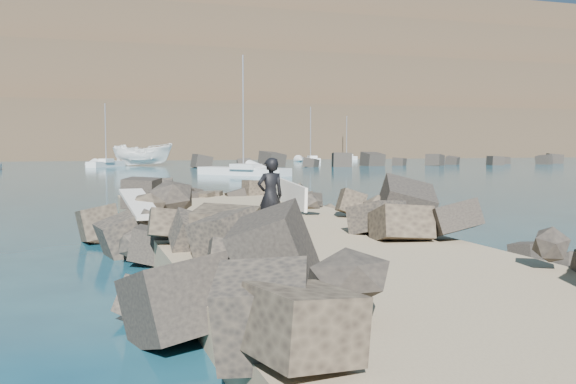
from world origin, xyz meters
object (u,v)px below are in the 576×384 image
at_px(surfboard_resting, 140,208).
at_px(sailboat_b, 106,164).
at_px(boat_imported, 143,155).
at_px(surfer_with_board, 273,196).
at_px(radome, 420,7).

xyz_separation_m(surfboard_resting, sailboat_b, (1.75, 60.74, -0.69)).
distance_m(boat_imported, surfer_with_board, 65.47).
distance_m(surfer_with_board, radome, 185.75).
bearing_deg(radome, sailboat_b, -135.04).
relative_size(boat_imported, sailboat_b, 0.95).
height_order(boat_imported, radome, radome).
bearing_deg(sailboat_b, boat_imported, 29.57).
xyz_separation_m(boat_imported, surfer_with_board, (-3.47, -65.38, 0.08)).
height_order(boat_imported, surfer_with_board, boat_imported).
xyz_separation_m(surfer_with_board, radome, (92.18, 155.86, 41.40)).
bearing_deg(sailboat_b, radome, 44.96).
height_order(surfboard_resting, sailboat_b, sailboat_b).
relative_size(radome, sailboat_b, 2.52).
distance_m(radome, sailboat_b, 138.27).
relative_size(boat_imported, surfer_with_board, 3.40).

